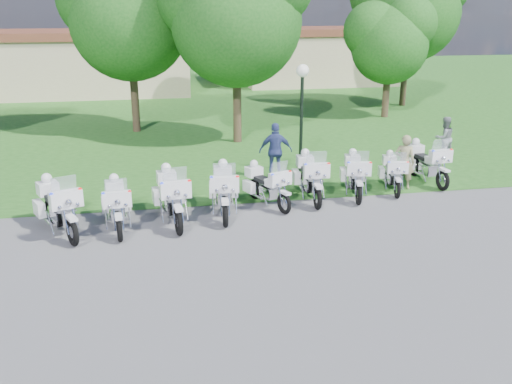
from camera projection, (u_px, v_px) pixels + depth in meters
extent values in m
plane|color=slate|center=(227.00, 245.00, 14.19)|extent=(100.00, 100.00, 0.00)
cube|color=#22591C|center=(173.00, 92.00, 39.40)|extent=(100.00, 48.00, 0.01)
torus|color=black|center=(72.00, 232.00, 14.07)|extent=(0.43, 0.72, 0.73)
torus|color=black|center=(51.00, 211.00, 15.51)|extent=(0.43, 0.72, 0.73)
cube|color=white|center=(71.00, 218.00, 13.93)|extent=(0.37, 0.52, 0.08)
cube|color=white|center=(66.00, 199.00, 14.02)|extent=(0.82, 0.56, 0.44)
cube|color=silver|center=(64.00, 184.00, 13.95)|extent=(0.61, 0.37, 0.41)
sphere|color=red|center=(80.00, 190.00, 14.09)|extent=(0.10, 0.10, 0.10)
sphere|color=#1426E5|center=(51.00, 195.00, 13.71)|extent=(0.10, 0.10, 0.10)
cube|color=silver|center=(60.00, 216.00, 14.76)|extent=(0.59, 0.71, 0.37)
cube|color=white|center=(62.00, 205.00, 14.44)|extent=(0.55, 0.66, 0.24)
cube|color=black|center=(55.00, 200.00, 14.91)|extent=(0.61, 0.77, 0.13)
cube|color=white|center=(64.00, 204.00, 15.50)|extent=(0.41, 0.60, 0.39)
cube|color=white|center=(39.00, 209.00, 15.15)|extent=(0.41, 0.60, 0.39)
cube|color=white|center=(48.00, 188.00, 15.34)|extent=(0.65, 0.61, 0.35)
sphere|color=white|center=(47.00, 178.00, 15.25)|extent=(0.28, 0.28, 0.28)
torus|color=black|center=(119.00, 229.00, 14.33)|extent=(0.19, 0.68, 0.67)
torus|color=black|center=(116.00, 207.00, 15.88)|extent=(0.19, 0.68, 0.67)
cube|color=white|center=(118.00, 216.00, 14.20)|extent=(0.22, 0.45, 0.07)
cube|color=white|center=(117.00, 199.00, 14.31)|extent=(0.74, 0.30, 0.40)
cube|color=silver|center=(116.00, 185.00, 14.26)|extent=(0.57, 0.17, 0.37)
sphere|color=red|center=(129.00, 192.00, 14.28)|extent=(0.09, 0.09, 0.09)
sphere|color=#1426E5|center=(103.00, 194.00, 14.12)|extent=(0.09, 0.09, 0.09)
cube|color=silver|center=(117.00, 213.00, 15.08)|extent=(0.39, 0.59, 0.34)
cube|color=white|center=(117.00, 204.00, 14.76)|extent=(0.36, 0.54, 0.22)
cube|color=black|center=(116.00, 198.00, 15.26)|extent=(0.39, 0.65, 0.12)
cube|color=white|center=(127.00, 202.00, 15.77)|extent=(0.22, 0.53, 0.36)
cube|color=white|center=(105.00, 204.00, 15.61)|extent=(0.22, 0.53, 0.36)
cube|color=white|center=(115.00, 187.00, 15.72)|extent=(0.51, 0.44, 0.32)
sphere|color=white|center=(114.00, 178.00, 15.64)|extent=(0.26, 0.26, 0.26)
torus|color=black|center=(179.00, 222.00, 14.71)|extent=(0.22, 0.75, 0.74)
torus|color=black|center=(168.00, 199.00, 16.42)|extent=(0.22, 0.75, 0.74)
cube|color=white|center=(178.00, 208.00, 14.57)|extent=(0.25, 0.50, 0.08)
cube|color=white|center=(176.00, 190.00, 14.70)|extent=(0.82, 0.35, 0.44)
cube|color=silver|center=(175.00, 175.00, 14.64)|extent=(0.63, 0.20, 0.42)
sphere|color=red|center=(189.00, 182.00, 14.67)|extent=(0.10, 0.10, 0.10)
sphere|color=#1426E5|center=(162.00, 184.00, 14.47)|extent=(0.10, 0.10, 0.10)
cube|color=silver|center=(172.00, 205.00, 15.55)|extent=(0.44, 0.66, 0.38)
cube|color=white|center=(173.00, 195.00, 15.18)|extent=(0.41, 0.61, 0.24)
cube|color=black|center=(170.00, 189.00, 15.73)|extent=(0.45, 0.72, 0.13)
cube|color=white|center=(180.00, 194.00, 16.30)|extent=(0.26, 0.59, 0.40)
cube|color=white|center=(157.00, 196.00, 16.12)|extent=(0.26, 0.59, 0.40)
cube|color=white|center=(166.00, 177.00, 16.25)|extent=(0.58, 0.50, 0.35)
sphere|color=white|center=(166.00, 168.00, 16.16)|extent=(0.29, 0.29, 0.29)
torus|color=black|center=(225.00, 214.00, 15.27)|extent=(0.21, 0.73, 0.72)
torus|color=black|center=(223.00, 193.00, 17.00)|extent=(0.21, 0.73, 0.72)
cube|color=white|center=(225.00, 201.00, 15.13)|extent=(0.24, 0.49, 0.08)
cube|color=white|center=(225.00, 184.00, 15.26)|extent=(0.80, 0.34, 0.43)
cube|color=silver|center=(224.00, 170.00, 15.21)|extent=(0.61, 0.19, 0.40)
sphere|color=red|center=(237.00, 177.00, 15.17)|extent=(0.10, 0.10, 0.10)
sphere|color=#1426E5|center=(212.00, 178.00, 15.11)|extent=(0.10, 0.10, 0.10)
cube|color=silver|center=(224.00, 199.00, 16.11)|extent=(0.43, 0.64, 0.37)
cube|color=white|center=(224.00, 189.00, 15.75)|extent=(0.40, 0.59, 0.24)
cube|color=black|center=(224.00, 183.00, 16.31)|extent=(0.43, 0.70, 0.13)
cube|color=white|center=(234.00, 189.00, 16.81)|extent=(0.25, 0.58, 0.39)
cube|color=white|center=(212.00, 189.00, 16.76)|extent=(0.25, 0.58, 0.39)
cube|color=white|center=(223.00, 172.00, 16.83)|extent=(0.56, 0.48, 0.34)
sphere|color=white|center=(223.00, 163.00, 16.75)|extent=(0.28, 0.28, 0.28)
torus|color=black|center=(284.00, 203.00, 16.25)|extent=(0.35, 0.63, 0.63)
torus|color=black|center=(254.00, 189.00, 17.53)|extent=(0.35, 0.63, 0.63)
cube|color=white|center=(285.00, 193.00, 16.13)|extent=(0.31, 0.45, 0.07)
cube|color=white|center=(280.00, 179.00, 16.21)|extent=(0.71, 0.46, 0.38)
cube|color=silver|center=(279.00, 167.00, 16.16)|extent=(0.53, 0.30, 0.35)
sphere|color=red|center=(290.00, 172.00, 16.27)|extent=(0.08, 0.08, 0.08)
sphere|color=#1426E5|center=(273.00, 175.00, 15.96)|extent=(0.08, 0.08, 0.08)
cube|color=silver|center=(268.00, 192.00, 16.87)|extent=(0.49, 0.61, 0.32)
cube|color=white|center=(273.00, 183.00, 16.59)|extent=(0.46, 0.56, 0.21)
cube|color=black|center=(263.00, 180.00, 17.00)|extent=(0.51, 0.66, 0.11)
cube|color=white|center=(265.00, 184.00, 17.51)|extent=(0.34, 0.52, 0.34)
cube|color=white|center=(249.00, 187.00, 17.23)|extent=(0.34, 0.52, 0.34)
cube|color=white|center=(254.00, 171.00, 17.38)|extent=(0.56, 0.52, 0.30)
sphere|color=white|center=(254.00, 164.00, 17.31)|extent=(0.24, 0.24, 0.24)
torus|color=black|center=(318.00, 198.00, 16.59)|extent=(0.18, 0.72, 0.71)
torus|color=black|center=(305.00, 180.00, 18.28)|extent=(0.18, 0.72, 0.71)
cube|color=white|center=(318.00, 186.00, 16.45)|extent=(0.22, 0.48, 0.07)
cube|color=white|center=(316.00, 171.00, 16.58)|extent=(0.78, 0.30, 0.42)
cube|color=silver|center=(316.00, 158.00, 16.53)|extent=(0.60, 0.16, 0.40)
sphere|color=red|center=(329.00, 164.00, 16.50)|extent=(0.10, 0.10, 0.10)
sphere|color=#1426E5|center=(306.00, 165.00, 16.42)|extent=(0.10, 0.10, 0.10)
cube|color=silver|center=(311.00, 184.00, 17.42)|extent=(0.39, 0.61, 0.36)
cube|color=white|center=(313.00, 175.00, 17.06)|extent=(0.37, 0.57, 0.23)
cube|color=black|center=(309.00, 171.00, 17.61)|extent=(0.40, 0.68, 0.13)
cube|color=white|center=(316.00, 176.00, 18.12)|extent=(0.22, 0.56, 0.38)
cube|color=white|center=(296.00, 177.00, 18.04)|extent=(0.22, 0.56, 0.38)
cube|color=white|center=(305.00, 161.00, 18.12)|extent=(0.53, 0.45, 0.34)
sphere|color=white|center=(305.00, 153.00, 18.03)|extent=(0.28, 0.28, 0.28)
torus|color=black|center=(359.00, 194.00, 16.99)|extent=(0.27, 0.68, 0.67)
torus|color=black|center=(351.00, 178.00, 18.61)|extent=(0.27, 0.68, 0.67)
cube|color=white|center=(359.00, 183.00, 16.86)|extent=(0.27, 0.47, 0.07)
cube|color=white|center=(359.00, 169.00, 16.99)|extent=(0.76, 0.39, 0.40)
cube|color=silver|center=(359.00, 157.00, 16.93)|extent=(0.57, 0.24, 0.38)
sphere|color=red|center=(370.00, 163.00, 16.86)|extent=(0.09, 0.09, 0.09)
sphere|color=#1426E5|center=(349.00, 163.00, 16.88)|extent=(0.09, 0.09, 0.09)
cube|color=silver|center=(355.00, 182.00, 17.78)|extent=(0.45, 0.62, 0.34)
cube|color=white|center=(357.00, 173.00, 17.44)|extent=(0.43, 0.58, 0.22)
cube|color=black|center=(354.00, 169.00, 17.96)|extent=(0.47, 0.68, 0.12)
cube|color=white|center=(362.00, 174.00, 18.40)|extent=(0.29, 0.55, 0.36)
cube|color=white|center=(343.00, 174.00, 18.42)|extent=(0.29, 0.55, 0.36)
cube|color=white|center=(352.00, 160.00, 18.45)|extent=(0.56, 0.50, 0.32)
sphere|color=white|center=(353.00, 152.00, 18.37)|extent=(0.26, 0.26, 0.26)
torus|color=black|center=(397.00, 189.00, 17.57)|extent=(0.24, 0.61, 0.59)
torus|color=black|center=(388.00, 175.00, 19.00)|extent=(0.24, 0.61, 0.59)
cube|color=white|center=(398.00, 180.00, 17.46)|extent=(0.24, 0.42, 0.06)
cube|color=white|center=(398.00, 167.00, 17.57)|extent=(0.67, 0.35, 0.35)
cube|color=silver|center=(398.00, 157.00, 17.52)|extent=(0.51, 0.21, 0.33)
sphere|color=red|center=(408.00, 163.00, 17.45)|extent=(0.08, 0.08, 0.08)
sphere|color=#1426E5|center=(389.00, 162.00, 17.47)|extent=(0.08, 0.08, 0.08)
cube|color=silver|center=(393.00, 179.00, 18.27)|extent=(0.40, 0.55, 0.30)
cube|color=white|center=(395.00, 171.00, 17.97)|extent=(0.38, 0.51, 0.20)
cube|color=black|center=(392.00, 168.00, 18.43)|extent=(0.42, 0.60, 0.11)
cube|color=white|center=(397.00, 172.00, 18.82)|extent=(0.26, 0.49, 0.32)
cube|color=white|center=(381.00, 172.00, 18.84)|extent=(0.26, 0.49, 0.32)
cube|color=white|center=(389.00, 160.00, 18.87)|extent=(0.49, 0.44, 0.28)
sphere|color=white|center=(390.00, 153.00, 18.79)|extent=(0.23, 0.23, 0.23)
torus|color=black|center=(443.00, 180.00, 18.30)|extent=(0.19, 0.70, 0.69)
torus|color=black|center=(414.00, 166.00, 19.90)|extent=(0.19, 0.70, 0.69)
cube|color=white|center=(444.00, 170.00, 18.17)|extent=(0.22, 0.47, 0.07)
cube|color=white|center=(441.00, 156.00, 18.29)|extent=(0.76, 0.31, 0.41)
cube|color=silver|center=(441.00, 145.00, 18.23)|extent=(0.58, 0.17, 0.39)
sphere|color=red|center=(451.00, 150.00, 18.26)|extent=(0.09, 0.09, 0.09)
sphere|color=#1426E5|center=(433.00, 151.00, 18.09)|extent=(0.09, 0.09, 0.09)
cube|color=silver|center=(428.00, 169.00, 19.08)|extent=(0.40, 0.60, 0.35)
cube|color=white|center=(433.00, 161.00, 18.75)|extent=(0.37, 0.56, 0.23)
cube|color=black|center=(424.00, 157.00, 19.26)|extent=(0.40, 0.66, 0.12)
cube|color=white|center=(425.00, 162.00, 19.79)|extent=(0.23, 0.55, 0.37)
cube|color=white|center=(409.00, 163.00, 19.63)|extent=(0.23, 0.55, 0.37)
cube|color=white|center=(415.00, 149.00, 19.74)|extent=(0.53, 0.45, 0.33)
sphere|color=white|center=(416.00, 142.00, 19.66)|extent=(0.27, 0.27, 0.27)
cylinder|color=black|center=(301.00, 125.00, 19.98)|extent=(0.12, 0.12, 3.42)
sphere|color=white|center=(303.00, 71.00, 19.40)|extent=(0.44, 0.44, 0.44)
cylinder|color=#38281C|center=(134.00, 92.00, 26.47)|extent=(0.36, 0.36, 3.70)
sphere|color=#174F16|center=(130.00, 21.00, 25.47)|extent=(5.38, 5.38, 5.38)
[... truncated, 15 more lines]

